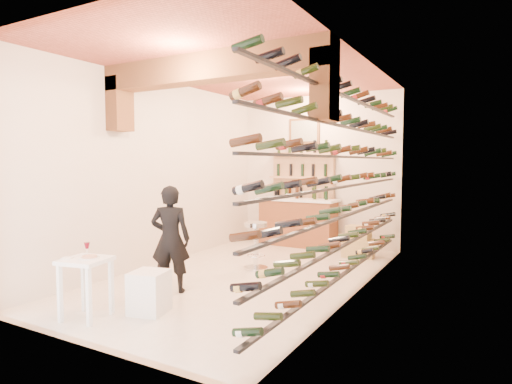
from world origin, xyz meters
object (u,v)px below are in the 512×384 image
chrome_barstool (256,242)px  crate_lower (358,248)px  wine_rack (343,179)px  back_counter (298,221)px  person (170,239)px  white_stool (149,292)px  tasting_table (86,269)px

chrome_barstool → crate_lower: size_ratio=1.39×
crate_lower → wine_rack: bearing=-79.9°
back_counter → chrome_barstool: bearing=-84.5°
person → chrome_barstool: size_ratio=1.87×
wine_rack → white_stool: 2.92m
chrome_barstool → person: bearing=-103.3°
white_stool → person: size_ratio=0.34×
wine_rack → chrome_barstool: size_ratio=7.27×
tasting_table → chrome_barstool: 2.98m
wine_rack → white_stool: bearing=-130.3°
crate_lower → white_stool: bearing=-107.2°
tasting_table → white_stool: 0.76m
person → chrome_barstool: 1.74m
tasting_table → person: size_ratio=0.57×
white_stool → wine_rack: bearing=49.7°
person → crate_lower: bearing=-141.8°
white_stool → tasting_table: bearing=-135.6°
chrome_barstool → crate_lower: bearing=54.9°
back_counter → white_stool: 4.65m
crate_lower → chrome_barstool: bearing=-125.1°
wine_rack → crate_lower: (-0.39, 2.20, -1.38)m
person → wine_rack: bearing=-175.2°
white_stool → person: person is taller
crate_lower → tasting_table: bearing=-111.0°
wine_rack → crate_lower: bearing=100.1°
wine_rack → chrome_barstool: (-1.62, 0.45, -1.09)m
wine_rack → tasting_table: wine_rack is taller
crate_lower → person: bearing=-115.4°
white_stool → crate_lower: bearing=72.8°
white_stool → chrome_barstool: size_ratio=0.63×
wine_rack → white_stool: (-1.69, -1.99, -1.30)m
white_stool → chrome_barstool: 2.45m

